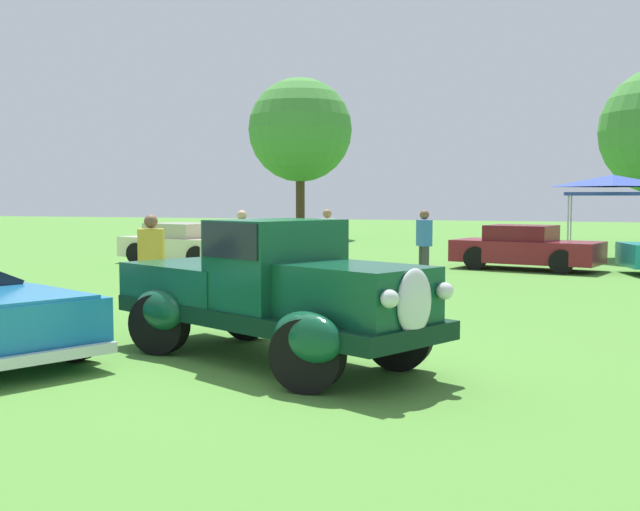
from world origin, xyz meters
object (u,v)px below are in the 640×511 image
object	(u,v)px
spectator_far_side	(327,241)
canopy_tent_left_field	(612,184)
show_car_burgundy	(525,248)
spectator_between_cars	(242,245)
feature_pickup_truck	(271,289)
spectator_by_row	(152,263)
spectator_near_truck	(424,244)
show_car_cream	(185,244)

from	to	relation	value
spectator_far_side	canopy_tent_left_field	bearing A→B (deg)	51.96
show_car_burgundy	spectator_between_cars	bearing A→B (deg)	-132.03
feature_pickup_truck	spectator_by_row	distance (m)	3.90
feature_pickup_truck	canopy_tent_left_field	xyz separation A→B (m)	(4.02, 17.95, 1.55)
spectator_between_cars	spectator_far_side	size ratio (longest dim) A/B	1.00
spectator_by_row	show_car_burgundy	bearing A→B (deg)	65.88
show_car_burgundy	spectator_between_cars	size ratio (longest dim) A/B	2.47
spectator_near_truck	spectator_far_side	bearing A→B (deg)	170.01
show_car_cream	show_car_burgundy	xyz separation A→B (m)	(9.63, 1.74, -0.00)
spectator_near_truck	spectator_far_side	xyz separation A→B (m)	(-2.52, 0.44, 0.00)
feature_pickup_truck	show_car_cream	size ratio (longest dim) A/B	1.02
show_car_cream	spectator_between_cars	world-z (taller)	spectator_between_cars
show_car_cream	canopy_tent_left_field	size ratio (longest dim) A/B	1.63
spectator_between_cars	spectator_near_truck	bearing A→B (deg)	27.34
show_car_cream	spectator_far_side	bearing A→B (deg)	-21.83
spectator_near_truck	spectator_by_row	distance (m)	7.32
spectator_far_side	feature_pickup_truck	bearing A→B (deg)	-74.37
show_car_cream	canopy_tent_left_field	xyz separation A→B (m)	(11.88, 6.42, 1.82)
show_car_burgundy	show_car_cream	bearing A→B (deg)	-169.73
spectator_far_side	canopy_tent_left_field	size ratio (longest dim) A/B	0.60
show_car_burgundy	canopy_tent_left_field	bearing A→B (deg)	64.27
spectator_between_cars	canopy_tent_left_field	distance (m)	13.48
spectator_near_truck	show_car_cream	bearing A→B (deg)	161.87
show_car_cream	spectator_by_row	xyz separation A→B (m)	(4.73, -9.20, 0.31)
show_car_cream	canopy_tent_left_field	world-z (taller)	canopy_tent_left_field
spectator_far_side	canopy_tent_left_field	xyz separation A→B (m)	(6.66, 8.51, 1.51)
canopy_tent_left_field	spectator_far_side	bearing A→B (deg)	-128.04
feature_pickup_truck	show_car_cream	world-z (taller)	feature_pickup_truck
spectator_between_cars	spectator_by_row	bearing A→B (deg)	-81.82
show_car_cream	spectator_by_row	bearing A→B (deg)	-62.82
show_car_cream	spectator_by_row	size ratio (longest dim) A/B	2.72
spectator_by_row	spectator_far_side	distance (m)	7.13
feature_pickup_truck	canopy_tent_left_field	distance (m)	18.46
feature_pickup_truck	spectator_between_cars	xyz separation A→B (m)	(-3.82, 7.08, 0.04)
show_car_burgundy	spectator_near_truck	xyz separation A→B (m)	(-1.88, -4.28, 0.31)
canopy_tent_left_field	spectator_between_cars	bearing A→B (deg)	-125.79
show_car_cream	show_car_burgundy	world-z (taller)	same
feature_pickup_truck	show_car_cream	xyz separation A→B (m)	(-7.86, 11.53, -0.27)
canopy_tent_left_field	show_car_burgundy	bearing A→B (deg)	-115.73
show_car_burgundy	spectator_near_truck	size ratio (longest dim) A/B	2.47
feature_pickup_truck	spectator_near_truck	size ratio (longest dim) A/B	2.77
canopy_tent_left_field	spectator_by_row	bearing A→B (deg)	-114.60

